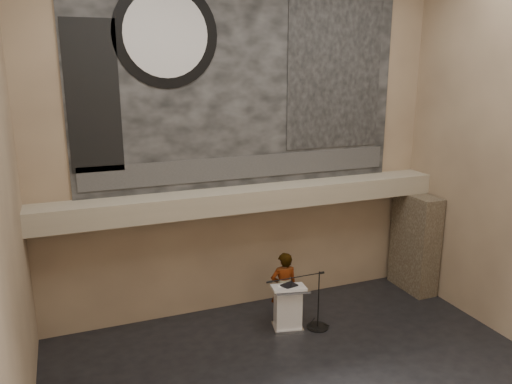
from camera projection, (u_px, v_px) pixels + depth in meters
name	position (u px, v px, depth m)	size (l,w,h in m)	color
wall_back	(244.00, 142.00, 12.03)	(10.00, 0.02, 8.50)	#7A634D
soffit	(250.00, 198.00, 12.00)	(10.00, 0.80, 0.50)	gray
sprinkler_left	(186.00, 217.00, 11.46)	(0.04, 0.04, 0.06)	#B2893D
sprinkler_right	(320.00, 202.00, 12.69)	(0.04, 0.04, 0.06)	#B2893D
banner	(244.00, 81.00, 11.64)	(8.00, 0.05, 5.00)	black
banner_text_strip	(245.00, 167.00, 12.12)	(7.76, 0.02, 0.55)	#303030
banner_clock_rim	(166.00, 34.00, 10.72)	(2.30, 2.30, 0.02)	black
banner_clock_face	(166.00, 34.00, 10.71)	(1.84, 1.84, 0.02)	silver
banner_building_print	(335.00, 76.00, 12.43)	(2.60, 0.02, 3.60)	black
banner_brick_print	(93.00, 97.00, 10.49)	(1.10, 0.02, 3.20)	black
stone_pier	(415.00, 242.00, 13.63)	(0.60, 1.40, 2.70)	#3F3427
lectern	(288.00, 308.00, 11.67)	(0.87, 0.69, 1.14)	silver
binder	(289.00, 285.00, 11.53)	(0.33, 0.27, 0.04)	black
papers	(283.00, 288.00, 11.44)	(0.21, 0.29, 0.01)	white
speaker_person	(284.00, 288.00, 11.90)	(0.65, 0.43, 1.79)	white
mic_stand	(316.00, 319.00, 11.80)	(1.59, 0.52, 1.43)	black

